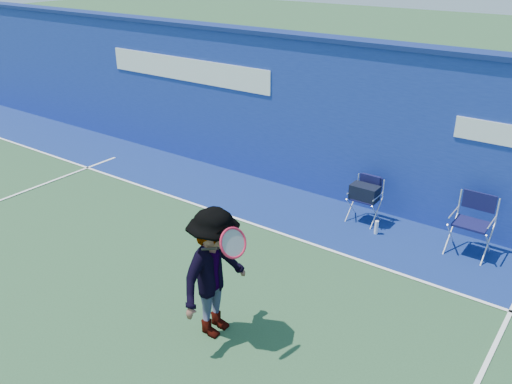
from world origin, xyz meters
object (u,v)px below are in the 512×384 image
Objects in this scene: directors_chair_left at (364,203)px; tennis_player at (215,273)px; directors_chair_right at (469,236)px; water_bottle at (376,228)px.

directors_chair_left is 0.47× the size of tennis_player.
directors_chair_right reaches higher than water_bottle.
tennis_player reaches higher than directors_chair_left.
water_bottle is (0.40, -0.32, -0.23)m from directors_chair_left.
water_bottle is at bearing -38.42° from directors_chair_left.
directors_chair_right is 1.51m from water_bottle.
tennis_player is at bearing -92.82° from directors_chair_left.
directors_chair_right is 0.56× the size of tennis_player.
tennis_player reaches higher than water_bottle.
tennis_player is at bearing -99.30° from water_bottle.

